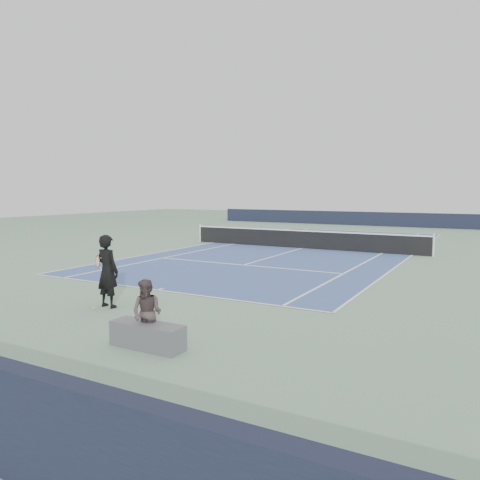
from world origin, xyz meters
The scene contains 7 objects.
ground centered at (0.00, 0.00, 0.00)m, with size 80.00×80.00×0.00m, color gray.
court_surface centered at (0.00, 0.00, 0.01)m, with size 10.97×23.77×0.01m, color #3C558E.
tennis_net centered at (0.00, 0.00, 0.50)m, with size 12.90×0.10×1.07m.
windscreen_far centered at (0.00, 17.88, 0.60)m, with size 30.00×0.25×1.20m, color black.
tennis_player centered at (0.19, -14.09, 0.94)m, with size 0.82×0.55×1.89m.
tennis_ball centered at (0.03, -14.45, 0.03)m, with size 0.06×0.06×0.06m, color yellow.
spectator_bench centered at (3.16, -16.07, 0.47)m, with size 1.56×0.70×1.33m.
Camera 1 is at (8.92, -22.82, 2.99)m, focal length 35.00 mm.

